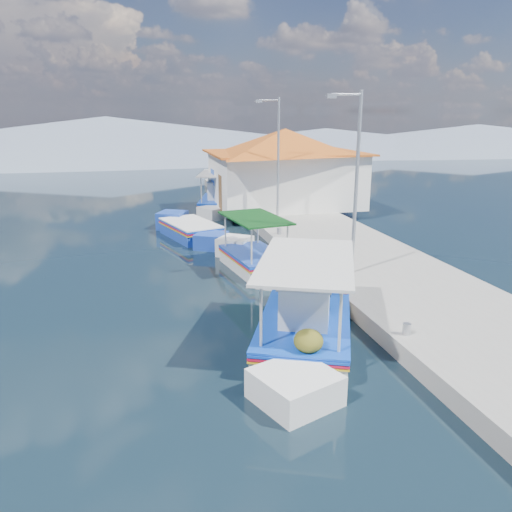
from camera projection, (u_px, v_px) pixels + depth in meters
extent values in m
plane|color=black|center=(233.00, 321.00, 14.64)|extent=(160.00, 160.00, 0.00)
cube|color=gray|center=(340.00, 248.00, 21.54)|extent=(5.00, 44.00, 0.50)
cylinder|color=#A5A8AD|center=(407.00, 329.00, 12.55)|extent=(0.20, 0.20, 0.30)
cylinder|color=#A5A8AD|center=(330.00, 270.00, 17.21)|extent=(0.20, 0.20, 0.30)
cylinder|color=#A5A8AD|center=(279.00, 231.00, 22.80)|extent=(0.20, 0.20, 0.30)
cylinder|color=#A5A8AD|center=(249.00, 207.00, 28.40)|extent=(0.20, 0.20, 0.30)
cube|color=white|center=(305.00, 336.00, 13.16)|extent=(3.71, 4.79, 0.94)
cube|color=white|center=(240.00, 301.00, 15.28)|extent=(2.02, 2.02, 1.04)
cube|color=white|center=(391.00, 379.00, 11.07)|extent=(1.97, 1.97, 0.89)
cube|color=#0E41BC|center=(305.00, 321.00, 13.04)|extent=(3.82, 4.94, 0.06)
cube|color=#BB102E|center=(305.00, 324.00, 13.06)|extent=(3.82, 4.94, 0.05)
cube|color=gold|center=(305.00, 326.00, 13.08)|extent=(3.82, 4.94, 0.04)
cube|color=#0E41BC|center=(305.00, 318.00, 13.02)|extent=(3.82, 4.91, 0.05)
cube|color=brown|center=(305.00, 319.00, 13.03)|extent=(3.52, 4.65, 0.05)
cube|color=white|center=(314.00, 303.00, 12.65)|extent=(1.61, 1.65, 1.09)
cube|color=silver|center=(315.00, 282.00, 12.50)|extent=(1.75, 1.79, 0.06)
cylinder|color=beige|center=(237.00, 279.00, 13.66)|extent=(0.07, 0.07, 1.58)
cylinder|color=beige|center=(285.00, 268.00, 14.69)|extent=(0.07, 0.07, 1.58)
cylinder|color=beige|center=(334.00, 321.00, 10.93)|extent=(0.07, 0.07, 1.58)
cylinder|color=beige|center=(385.00, 303.00, 11.96)|extent=(0.07, 0.07, 1.58)
cube|color=silver|center=(307.00, 261.00, 12.59)|extent=(3.81, 4.84, 0.07)
ellipsoid|color=#3D4612|center=(260.00, 298.00, 13.76)|extent=(0.75, 0.82, 0.56)
ellipsoid|color=#3D4612|center=(268.00, 289.00, 14.56)|extent=(0.63, 0.69, 0.47)
ellipsoid|color=#3D4612|center=(364.00, 331.00, 11.72)|extent=(0.67, 0.74, 0.50)
sphere|color=#FF2C08|center=(317.00, 279.00, 13.85)|extent=(0.39, 0.39, 0.39)
cube|color=white|center=(255.00, 264.00, 19.42)|extent=(2.21, 3.47, 0.83)
cube|color=white|center=(250.00, 247.00, 21.48)|extent=(1.76, 1.76, 0.92)
cube|color=white|center=(261.00, 282.00, 17.40)|extent=(1.71, 1.71, 0.78)
cube|color=#0E41BC|center=(255.00, 255.00, 19.31)|extent=(2.28, 3.57, 0.05)
cube|color=#BB102E|center=(255.00, 256.00, 19.33)|extent=(2.28, 3.57, 0.04)
cube|color=gold|center=(255.00, 258.00, 19.35)|extent=(2.28, 3.57, 0.03)
cube|color=#1A3DA0|center=(255.00, 253.00, 19.30)|extent=(2.29, 3.54, 0.04)
cube|color=brown|center=(255.00, 254.00, 19.30)|extent=(2.06, 3.38, 0.04)
cylinder|color=beige|center=(234.00, 228.00, 20.35)|extent=(0.06, 0.06, 1.40)
cylinder|color=beige|center=(269.00, 228.00, 20.48)|extent=(0.06, 0.06, 1.40)
cylinder|color=beige|center=(239.00, 246.00, 17.74)|extent=(0.06, 0.06, 1.40)
cylinder|color=beige|center=(278.00, 245.00, 17.87)|extent=(0.06, 0.06, 1.40)
cube|color=#0C3C12|center=(255.00, 218.00, 18.92)|extent=(2.30, 3.48, 0.06)
cube|color=#1A3DA0|center=(191.00, 233.00, 24.24)|extent=(2.73, 3.81, 0.96)
cube|color=#1A3DA0|center=(198.00, 221.00, 26.41)|extent=(1.77, 1.77, 1.06)
cube|color=#1A3DA0|center=(182.00, 245.00, 22.10)|extent=(1.72, 1.72, 0.91)
cube|color=#0E41BC|center=(190.00, 224.00, 24.12)|extent=(2.81, 3.93, 0.06)
cube|color=#BB102E|center=(191.00, 226.00, 24.14)|extent=(2.81, 3.93, 0.05)
cube|color=gold|center=(191.00, 227.00, 24.16)|extent=(2.81, 3.93, 0.04)
cube|color=white|center=(190.00, 223.00, 24.10)|extent=(2.82, 3.90, 0.05)
cube|color=brown|center=(190.00, 223.00, 24.11)|extent=(2.57, 3.71, 0.05)
cube|color=white|center=(219.00, 206.00, 31.07)|extent=(3.03, 4.32, 0.92)
cube|color=white|center=(201.00, 198.00, 33.20)|extent=(1.99, 1.99, 1.02)
cube|color=white|center=(238.00, 213.00, 28.97)|extent=(1.94, 1.94, 0.87)
cube|color=#0E41BC|center=(219.00, 200.00, 30.95)|extent=(3.12, 4.45, 0.06)
cube|color=#BB102E|center=(219.00, 201.00, 30.97)|extent=(3.12, 4.45, 0.05)
cube|color=gold|center=(219.00, 202.00, 30.99)|extent=(3.12, 4.45, 0.04)
cube|color=#0E41BC|center=(219.00, 198.00, 30.93)|extent=(3.13, 4.41, 0.05)
cube|color=brown|center=(219.00, 199.00, 30.94)|extent=(2.85, 4.20, 0.05)
cube|color=white|center=(221.00, 191.00, 30.55)|extent=(1.42, 1.52, 1.07)
cube|color=silver|center=(220.00, 182.00, 30.40)|extent=(1.55, 1.64, 0.06)
cylinder|color=beige|center=(195.00, 184.00, 31.70)|extent=(0.07, 0.07, 1.55)
cylinder|color=beige|center=(219.00, 182.00, 32.48)|extent=(0.07, 0.07, 1.55)
cylinder|color=beige|center=(218.00, 191.00, 28.97)|extent=(0.07, 0.07, 1.55)
cylinder|color=beige|center=(243.00, 189.00, 29.75)|extent=(0.07, 0.07, 1.55)
cube|color=silver|center=(218.00, 173.00, 30.51)|extent=(3.13, 4.34, 0.07)
cube|color=white|center=(285.00, 180.00, 29.52)|extent=(8.00, 6.00, 3.00)
cube|color=#BA5A19|center=(285.00, 153.00, 29.09)|extent=(8.64, 6.48, 0.10)
pyramid|color=#BA5A19|center=(285.00, 141.00, 28.91)|extent=(10.49, 10.49, 1.40)
cube|color=brown|center=(221.00, 193.00, 27.79)|extent=(0.06, 1.00, 2.00)
cube|color=#0E41BC|center=(213.00, 177.00, 29.96)|extent=(0.06, 1.20, 0.90)
cylinder|color=#A5A8AD|center=(356.00, 186.00, 16.61)|extent=(0.12, 0.12, 6.00)
cylinder|color=#A5A8AD|center=(346.00, 94.00, 15.71)|extent=(1.00, 0.08, 0.08)
cube|color=#A5A8AD|center=(331.00, 96.00, 15.61)|extent=(0.30, 0.14, 0.14)
cylinder|color=#A5A8AD|center=(278.00, 160.00, 25.00)|extent=(0.12, 0.12, 6.00)
cylinder|color=#A5A8AD|center=(269.00, 100.00, 24.10)|extent=(1.00, 0.08, 0.08)
cube|color=#A5A8AD|center=(259.00, 101.00, 23.99)|extent=(0.30, 0.14, 0.14)
cone|color=slate|center=(107.00, 138.00, 64.98)|extent=(96.00, 96.00, 5.50)
cone|color=slate|center=(325.00, 142.00, 72.26)|extent=(76.80, 76.80, 3.80)
cone|color=slate|center=(477.00, 138.00, 78.07)|extent=(89.60, 89.60, 4.20)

